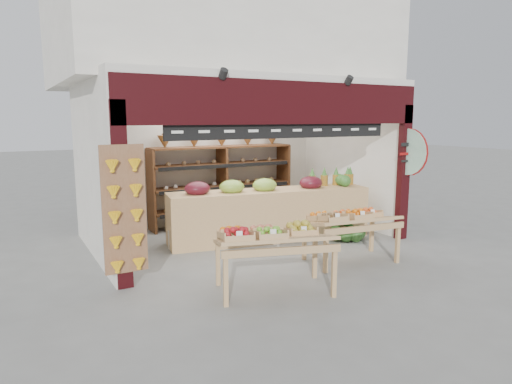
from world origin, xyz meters
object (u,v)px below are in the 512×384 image
object	(u,v)px
display_table_right	(347,219)
watermelon_pile	(345,229)
refrigerator	(105,197)
mid_counter	(269,213)
display_table_left	(266,237)
back_shelving	(222,170)
cardboard_stack	(193,234)

from	to	relation	value
display_table_right	watermelon_pile	size ratio (longest dim) A/B	2.16
refrigerator	mid_counter	bearing A→B (deg)	-31.26
display_table_left	display_table_right	world-z (taller)	display_table_left
back_shelving	display_table_right	world-z (taller)	back_shelving
refrigerator	watermelon_pile	bearing A→B (deg)	-30.84
mid_counter	watermelon_pile	world-z (taller)	mid_counter
mid_counter	display_table_right	bearing A→B (deg)	-77.21
back_shelving	mid_counter	size ratio (longest dim) A/B	0.82
mid_counter	display_table_right	distance (m)	1.91
display_table_left	watermelon_pile	size ratio (longest dim) A/B	2.42
cardboard_stack	display_table_left	world-z (taller)	display_table_left
mid_counter	watermelon_pile	bearing A→B (deg)	-29.89
cardboard_stack	mid_counter	distance (m)	1.57
mid_counter	display_table_left	bearing A→B (deg)	-121.81
back_shelving	display_table_right	size ratio (longest dim) A/B	2.11
refrigerator	watermelon_pile	xyz separation A→B (m)	(4.11, -2.45, -0.63)
refrigerator	cardboard_stack	xyz separation A→B (m)	(1.29, -1.41, -0.60)
mid_counter	display_table_left	distance (m)	2.77
mid_counter	watermelon_pile	distance (m)	1.55
back_shelving	refrigerator	size ratio (longest dim) A/B	1.99
back_shelving	display_table_left	bearing A→B (deg)	-107.03
refrigerator	watermelon_pile	size ratio (longest dim) A/B	2.28
cardboard_stack	refrigerator	bearing A→B (deg)	132.55
back_shelving	cardboard_stack	xyz separation A→B (m)	(-1.31, -1.46, -1.00)
cardboard_stack	mid_counter	xyz separation A→B (m)	(1.51, -0.29, 0.31)
back_shelving	display_table_left	distance (m)	4.30
display_table_left	display_table_right	xyz separation A→B (m)	(1.87, 0.50, -0.05)
cardboard_stack	watermelon_pile	world-z (taller)	cardboard_stack
back_shelving	cardboard_stack	world-z (taller)	back_shelving
mid_counter	display_table_left	xyz separation A→B (m)	(-1.45, -2.34, 0.24)
watermelon_pile	mid_counter	bearing A→B (deg)	150.11
refrigerator	display_table_right	world-z (taller)	refrigerator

